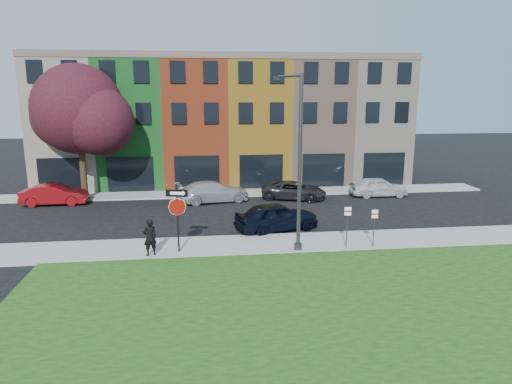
{
  "coord_description": "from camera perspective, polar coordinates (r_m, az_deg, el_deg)",
  "views": [
    {
      "loc": [
        -4.53,
        -18.76,
        7.68
      ],
      "look_at": [
        -1.84,
        4.0,
        2.56
      ],
      "focal_mm": 32.0,
      "sensor_mm": 36.0,
      "label": 1
    }
  ],
  "objects": [
    {
      "name": "parked_car_red",
      "position": [
        34.11,
        -23.87,
        -0.28
      ],
      "size": [
        1.76,
        4.45,
        1.44
      ],
      "primitive_type": "imported",
      "rotation": [
        0.0,
        0.0,
        1.6
      ],
      "color": "maroon",
      "rests_on": "ground"
    },
    {
      "name": "parked_car_dark",
      "position": [
        32.98,
        4.77,
        0.22
      ],
      "size": [
        4.92,
        5.9,
        1.28
      ],
      "primitive_type": "imported",
      "rotation": [
        0.0,
        0.0,
        1.25
      ],
      "color": "black",
      "rests_on": "ground"
    },
    {
      "name": "parking_sign_a",
      "position": [
        22.64,
        11.34,
        -3.6
      ],
      "size": [
        0.32,
        0.1,
        2.15
      ],
      "rotation": [
        0.0,
        0.0,
        -0.14
      ],
      "color": "#424446",
      "rests_on": "sidewalk_near"
    },
    {
      "name": "sidewalk_near",
      "position": [
        23.96,
        9.5,
        -6.14
      ],
      "size": [
        40.0,
        3.0,
        0.12
      ],
      "primitive_type": "cube",
      "color": "gray",
      "rests_on": "ground"
    },
    {
      "name": "parked_car_silver",
      "position": [
        32.17,
        -5.39,
        0.06
      ],
      "size": [
        4.37,
        6.01,
        1.47
      ],
      "primitive_type": "imported",
      "rotation": [
        0.0,
        0.0,
        1.81
      ],
      "color": "#9F9FA4",
      "rests_on": "ground"
    },
    {
      "name": "ground",
      "position": [
        20.77,
        6.44,
        -9.2
      ],
      "size": [
        120.0,
        120.0,
        0.0
      ],
      "primitive_type": "plane",
      "color": "black",
      "rests_on": "ground"
    },
    {
      "name": "sedan_near",
      "position": [
        25.52,
        2.6,
        -3.07
      ],
      "size": [
        4.56,
        5.77,
        1.6
      ],
      "primitive_type": "imported",
      "rotation": [
        0.0,
        0.0,
        1.87
      ],
      "color": "black",
      "rests_on": "ground"
    },
    {
      "name": "tree_purple",
      "position": [
        34.07,
        -21.11,
        9.38
      ],
      "size": [
        7.4,
        6.48,
        9.39
      ],
      "color": "black",
      "rests_on": "sidewalk_far"
    },
    {
      "name": "man",
      "position": [
        21.9,
        -13.12,
        -5.54
      ],
      "size": [
        0.95,
        0.9,
        1.74
      ],
      "primitive_type": "imported",
      "rotation": [
        0.0,
        0.0,
        3.57
      ],
      "color": "black",
      "rests_on": "sidewalk_near"
    },
    {
      "name": "stop_sign",
      "position": [
        21.72,
        -9.81,
        -1.96
      ],
      "size": [
        1.03,
        0.27,
        3.05
      ],
      "rotation": [
        0.0,
        0.0,
        -0.22
      ],
      "color": "black",
      "rests_on": "sidewalk_near"
    },
    {
      "name": "street_lamp",
      "position": [
        21.58,
        5.19,
        3.55
      ],
      "size": [
        1.17,
        2.46,
        8.31
      ],
      "rotation": [
        0.0,
        0.0,
        0.37
      ],
      "color": "#424446",
      "rests_on": "sidewalk_near"
    },
    {
      "name": "parked_car_white",
      "position": [
        34.92,
        15.09,
        0.64
      ],
      "size": [
        1.86,
        4.27,
        1.43
      ],
      "primitive_type": "imported",
      "rotation": [
        0.0,
        0.0,
        1.55
      ],
      "color": "silver",
      "rests_on": "ground"
    },
    {
      "name": "parking_sign_b",
      "position": [
        23.13,
        14.57,
        -3.72
      ],
      "size": [
        0.32,
        0.08,
        1.94
      ],
      "rotation": [
        0.0,
        0.0,
        -0.02
      ],
      "color": "#424446",
      "rests_on": "sidewalk_near"
    },
    {
      "name": "rowhouse_block",
      "position": [
        40.08,
        -3.86,
        8.71
      ],
      "size": [
        30.0,
        10.12,
        10.0
      ],
      "color": "beige",
      "rests_on": "ground"
    },
    {
      "name": "sidewalk_far",
      "position": [
        34.64,
        -4.04,
        -0.16
      ],
      "size": [
        40.0,
        2.4,
        0.12
      ],
      "primitive_type": "cube",
      "color": "gray",
      "rests_on": "ground"
    }
  ]
}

